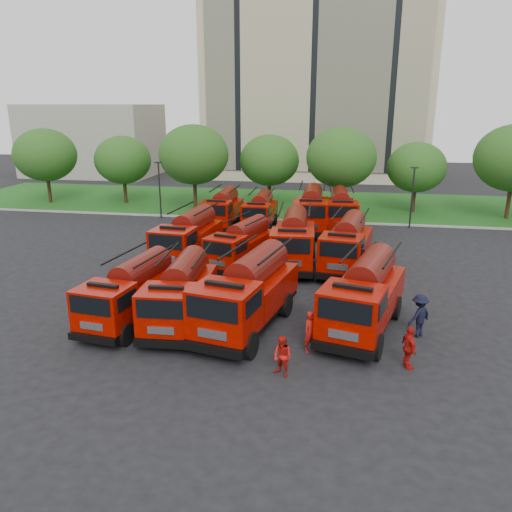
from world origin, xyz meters
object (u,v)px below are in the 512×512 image
(firefighter_1, at_px, (282,375))
(firefighter_5, at_px, (375,269))
(fire_truck_7, at_px, (347,244))
(firefighter_4, at_px, (203,277))
(fire_truck_4, at_px, (189,237))
(fire_truck_9, at_px, (260,211))
(fire_truck_11, at_px, (341,210))
(fire_truck_1, at_px, (181,293))
(firefighter_0, at_px, (310,351))
(fire_truck_6, at_px, (294,240))
(fire_truck_2, at_px, (248,293))
(fire_truck_8, at_px, (223,209))
(fire_truck_5, at_px, (241,244))
(fire_truck_3, at_px, (364,295))
(fire_truck_10, at_px, (312,210))
(firefighter_3, at_px, (417,336))
(fire_truck_0, at_px, (131,291))
(firefighter_2, at_px, (407,368))

(firefighter_1, bearing_deg, firefighter_5, 106.29)
(fire_truck_7, distance_m, firefighter_4, 9.15)
(fire_truck_4, height_order, firefighter_5, fire_truck_4)
(fire_truck_9, relative_size, fire_truck_11, 0.89)
(fire_truck_1, bearing_deg, firefighter_1, -40.49)
(fire_truck_11, bearing_deg, firefighter_0, -95.50)
(fire_truck_7, distance_m, firefighter_5, 2.44)
(fire_truck_6, distance_m, fire_truck_7, 3.36)
(fire_truck_1, bearing_deg, firefighter_4, 93.45)
(fire_truck_2, xyz_separation_m, fire_truck_8, (-5.84, 19.22, -0.19))
(fire_truck_5, relative_size, fire_truck_9, 1.04)
(firefighter_0, bearing_deg, fire_truck_7, 42.50)
(fire_truck_8, bearing_deg, firefighter_4, -82.17)
(fire_truck_1, height_order, fire_truck_11, fire_truck_11)
(fire_truck_1, height_order, fire_truck_7, fire_truck_7)
(fire_truck_4, distance_m, fire_truck_8, 9.78)
(fire_truck_11, height_order, firefighter_5, fire_truck_11)
(fire_truck_3, distance_m, fire_truck_10, 18.75)
(fire_truck_7, bearing_deg, fire_truck_8, 144.94)
(fire_truck_4, bearing_deg, fire_truck_5, -1.92)
(fire_truck_11, bearing_deg, firefighter_4, -123.65)
(fire_truck_3, relative_size, fire_truck_10, 0.99)
(fire_truck_1, distance_m, firefighter_1, 6.79)
(fire_truck_3, relative_size, fire_truck_9, 1.20)
(fire_truck_5, bearing_deg, firefighter_3, -25.78)
(fire_truck_0, bearing_deg, fire_truck_5, 77.14)
(fire_truck_0, bearing_deg, firefighter_3, 10.19)
(fire_truck_1, relative_size, firefighter_4, 4.16)
(fire_truck_9, height_order, firefighter_2, fire_truck_9)
(firefighter_2, xyz_separation_m, firefighter_4, (-10.93, 9.18, 0.00))
(fire_truck_7, xyz_separation_m, firefighter_0, (-1.43, -11.45, -1.63))
(fire_truck_5, bearing_deg, firefighter_5, 20.36)
(fire_truck_2, bearing_deg, fire_truck_4, 133.17)
(fire_truck_3, height_order, fire_truck_11, fire_truck_3)
(fire_truck_1, relative_size, fire_truck_11, 0.94)
(fire_truck_7, bearing_deg, fire_truck_0, -127.64)
(fire_truck_0, distance_m, fire_truck_1, 2.39)
(fire_truck_4, bearing_deg, fire_truck_10, 57.69)
(fire_truck_11, height_order, firefighter_2, fire_truck_11)
(fire_truck_9, height_order, fire_truck_11, fire_truck_11)
(fire_truck_5, height_order, fire_truck_6, fire_truck_6)
(fire_truck_6, distance_m, fire_truck_9, 10.23)
(fire_truck_8, distance_m, firefighter_2, 25.36)
(fire_truck_3, xyz_separation_m, fire_truck_8, (-11.10, 18.48, -0.13))
(fire_truck_11, bearing_deg, fire_truck_10, -161.70)
(fire_truck_0, relative_size, firefighter_0, 3.78)
(fire_truck_1, relative_size, firefighter_1, 4.17)
(fire_truck_3, relative_size, firefighter_5, 4.29)
(fire_truck_0, xyz_separation_m, fire_truck_2, (5.59, 0.23, 0.23))
(fire_truck_6, xyz_separation_m, fire_truck_11, (2.83, 10.29, -0.07))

